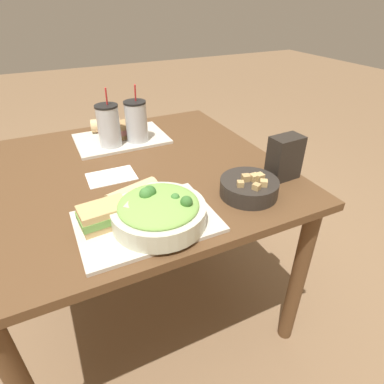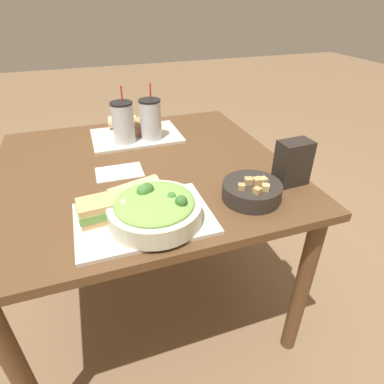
% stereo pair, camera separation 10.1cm
% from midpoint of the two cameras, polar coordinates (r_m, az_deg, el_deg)
% --- Properties ---
extents(ground_plane, '(12.00, 12.00, 0.00)m').
position_cam_midpoint_polar(ground_plane, '(1.74, -9.76, -17.83)').
color(ground_plane, '#846647').
extents(dining_table, '(1.11, 1.06, 0.73)m').
position_cam_midpoint_polar(dining_table, '(1.32, -12.25, 0.29)').
color(dining_table, brown).
rests_on(dining_table, ground_plane).
extents(tray_near, '(0.40, 0.28, 0.01)m').
position_cam_midpoint_polar(tray_near, '(0.97, -11.01, -5.30)').
color(tray_near, beige).
rests_on(tray_near, dining_table).
extents(tray_far, '(0.40, 0.28, 0.01)m').
position_cam_midpoint_polar(tray_far, '(1.54, -14.33, 9.12)').
color(tray_far, beige).
rests_on(tray_far, dining_table).
extents(salad_bowl, '(0.27, 0.27, 0.10)m').
position_cam_midpoint_polar(salad_bowl, '(0.92, -9.05, -3.41)').
color(salad_bowl, beige).
rests_on(salad_bowl, tray_near).
extents(soup_bowl, '(0.19, 0.19, 0.08)m').
position_cam_midpoint_polar(soup_bowl, '(1.07, 7.49, 0.84)').
color(soup_bowl, '#2D2823').
rests_on(soup_bowl, dining_table).
extents(sandwich_near, '(0.15, 0.10, 0.06)m').
position_cam_midpoint_polar(sandwich_near, '(0.96, -18.31, -4.07)').
color(sandwich_near, tan).
rests_on(sandwich_near, tray_near).
extents(baguette_near, '(0.18, 0.11, 0.06)m').
position_cam_midpoint_polar(baguette_near, '(1.03, -13.13, -0.47)').
color(baguette_near, '#DBBC84').
rests_on(baguette_near, tray_near).
extents(sandwich_far, '(0.15, 0.11, 0.06)m').
position_cam_midpoint_polar(sandwich_far, '(1.53, -15.25, 10.33)').
color(sandwich_far, tan).
rests_on(sandwich_far, tray_far).
extents(baguette_far, '(0.14, 0.09, 0.06)m').
position_cam_midpoint_polar(baguette_far, '(1.62, -16.76, 11.27)').
color(baguette_far, '#DBBC84').
rests_on(baguette_far, tray_far).
extents(drink_cup_dark, '(0.10, 0.10, 0.25)m').
position_cam_midpoint_polar(drink_cup_dark, '(1.44, -16.55, 10.98)').
color(drink_cup_dark, silver).
rests_on(drink_cup_dark, tray_far).
extents(drink_cup_red, '(0.10, 0.10, 0.25)m').
position_cam_midpoint_polar(drink_cup_red, '(1.46, -11.86, 11.93)').
color(drink_cup_red, silver).
rests_on(drink_cup_red, tray_far).
extents(chip_bag, '(0.12, 0.08, 0.16)m').
position_cam_midpoint_polar(chip_bag, '(1.18, 13.81, 5.88)').
color(chip_bag, '#28231E').
rests_on(chip_bag, dining_table).
extents(napkin_folded, '(0.18, 0.12, 0.00)m').
position_cam_midpoint_polar(napkin_folded, '(1.24, -16.44, 2.59)').
color(napkin_folded, white).
rests_on(napkin_folded, dining_table).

